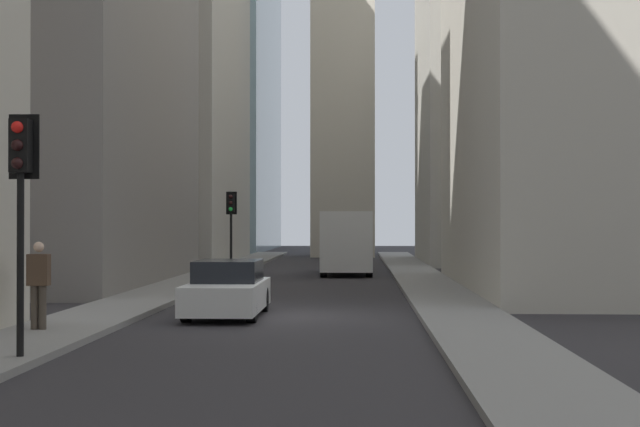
{
  "coord_description": "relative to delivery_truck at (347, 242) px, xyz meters",
  "views": [
    {
      "loc": [
        -23.06,
        -1.9,
        2.4
      ],
      "look_at": [
        18.24,
        -0.17,
        2.77
      ],
      "focal_mm": 51.12,
      "sensor_mm": 36.0,
      "label": 1
    }
  ],
  "objects": [
    {
      "name": "ground_plane",
      "position": [
        -18.57,
        1.4,
        -1.46
      ],
      "size": [
        135.0,
        135.0,
        0.0
      ],
      "primitive_type": "plane",
      "color": "#302D30"
    },
    {
      "name": "sidewalk_right",
      "position": [
        -18.57,
        5.9,
        -1.39
      ],
      "size": [
        90.0,
        2.2,
        0.14
      ],
      "primitive_type": "cube",
      "color": "gray",
      "rests_on": "ground_plane"
    },
    {
      "name": "sidewalk_left",
      "position": [
        -18.57,
        -3.1,
        -1.39
      ],
      "size": [
        90.0,
        2.2,
        0.14
      ],
      "primitive_type": "cube",
      "color": "gray",
      "rests_on": "ground_plane"
    },
    {
      "name": "building_left_far",
      "position": [
        11.43,
        -9.19,
        13.37
      ],
      "size": [
        12.56,
        10.5,
        29.64
      ],
      "color": "#B7B2A5",
      "rests_on": "ground_plane"
    },
    {
      "name": "building_right_far",
      "position": [
        12.98,
        11.99,
        12.58
      ],
      "size": [
        16.48,
        10.5,
        28.05
      ],
      "color": "#B7B2A5",
      "rests_on": "ground_plane"
    },
    {
      "name": "church_spire",
      "position": [
        21.39,
        0.54,
        15.19
      ],
      "size": [
        4.77,
        4.77,
        31.94
      ],
      "color": "beige",
      "rests_on": "ground_plane"
    },
    {
      "name": "delivery_truck",
      "position": [
        0.0,
        0.0,
        0.0
      ],
      "size": [
        6.46,
        2.25,
        2.84
      ],
      "color": "silver",
      "rests_on": "ground_plane"
    },
    {
      "name": "sedan_white",
      "position": [
        -18.74,
        2.8,
        -0.8
      ],
      "size": [
        4.3,
        1.78,
        1.42
      ],
      "color": "silver",
      "rests_on": "ground_plane"
    },
    {
      "name": "traffic_light_foreground",
      "position": [
        -26.6,
        5.16,
        1.68
      ],
      "size": [
        0.43,
        0.52,
        4.08
      ],
      "color": "black",
      "rests_on": "sidewalk_right"
    },
    {
      "name": "traffic_light_midblock",
      "position": [
        1.9,
        5.61,
        1.4
      ],
      "size": [
        0.43,
        0.52,
        3.71
      ],
      "color": "black",
      "rests_on": "sidewalk_right"
    },
    {
      "name": "pedestrian",
      "position": [
        -22.81,
        6.2,
        -0.31
      ],
      "size": [
        0.26,
        0.44,
        1.84
      ],
      "color": "#473D33",
      "rests_on": "sidewalk_right"
    }
  ]
}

